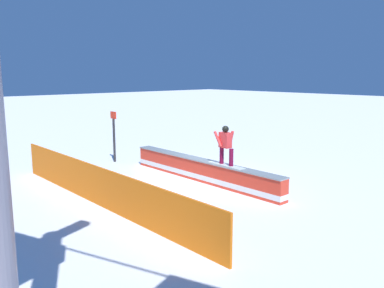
# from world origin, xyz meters

# --- Properties ---
(ground_plane) EXTENTS (120.00, 120.00, 0.00)m
(ground_plane) POSITION_xyz_m (0.00, 0.00, 0.00)
(ground_plane) COLOR white
(grind_box) EXTENTS (7.01, 0.52, 0.76)m
(grind_box) POSITION_xyz_m (0.00, 0.00, 0.35)
(grind_box) COLOR red
(grind_box) RESTS_ON ground_plane
(snowboarder) EXTENTS (1.53, 0.42, 1.31)m
(snowboarder) POSITION_xyz_m (-1.13, 0.01, 1.46)
(snowboarder) COLOR silver
(snowboarder) RESTS_ON grind_box
(safety_fence) EXTENTS (10.19, 0.15, 1.14)m
(safety_fence) POSITION_xyz_m (0.00, 4.05, 0.57)
(safety_fence) COLOR orange
(safety_fence) RESTS_ON ground_plane
(trail_marker) EXTENTS (0.40, 0.10, 2.16)m
(trail_marker) POSITION_xyz_m (4.75, 0.64, 1.15)
(trail_marker) COLOR #262628
(trail_marker) RESTS_ON ground_plane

